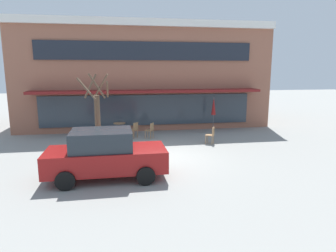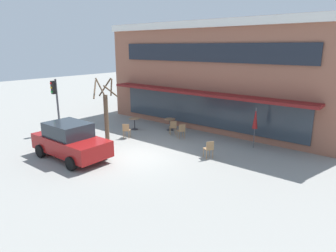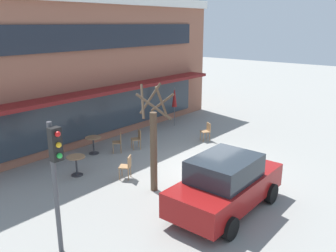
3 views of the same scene
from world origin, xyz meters
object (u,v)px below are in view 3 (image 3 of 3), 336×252
(cafe_table_near_wall, at_px, (93,142))
(cafe_chair_3, at_px, (118,141))
(parked_sedan, at_px, (226,184))
(street_tree, at_px, (154,143))
(cafe_chair_2, at_px, (127,165))
(traffic_light_pole, at_px, (56,168))
(cafe_chair_1, at_px, (207,130))
(cafe_table_streetside, at_px, (76,163))
(cafe_chair_0, at_px, (137,138))
(patio_umbrella_green_folded, at_px, (174,97))

(cafe_table_near_wall, relative_size, cafe_chair_3, 0.85)
(parked_sedan, bearing_deg, street_tree, 98.50)
(cafe_chair_3, height_order, street_tree, street_tree)
(street_tree, bearing_deg, cafe_chair_3, 64.56)
(cafe_chair_2, relative_size, street_tree, 0.24)
(parked_sedan, height_order, traffic_light_pole, traffic_light_pole)
(cafe_chair_1, distance_m, street_tree, 6.00)
(cafe_chair_2, relative_size, traffic_light_pole, 0.26)
(cafe_chair_1, bearing_deg, cafe_chair_2, -177.63)
(parked_sedan, distance_m, street_tree, 2.74)
(street_tree, bearing_deg, cafe_table_streetside, 107.28)
(cafe_table_streetside, bearing_deg, cafe_chair_0, 5.25)
(cafe_chair_0, bearing_deg, patio_umbrella_green_folded, 15.04)
(cafe_chair_1, bearing_deg, parked_sedan, -141.32)
(patio_umbrella_green_folded, bearing_deg, cafe_chair_0, -164.96)
(cafe_table_streetside, relative_size, cafe_chair_1, 0.85)
(patio_umbrella_green_folded, height_order, traffic_light_pole, traffic_light_pole)
(street_tree, bearing_deg, cafe_chair_2, 87.59)
(patio_umbrella_green_folded, distance_m, cafe_chair_3, 5.10)
(patio_umbrella_green_folded, distance_m, cafe_chair_2, 7.40)
(cafe_table_near_wall, xyz_separation_m, traffic_light_pole, (-5.00, -5.01, 1.78))
(cafe_chair_1, height_order, traffic_light_pole, traffic_light_pole)
(cafe_chair_1, bearing_deg, cafe_table_streetside, 167.71)
(street_tree, bearing_deg, cafe_chair_1, 16.15)
(cafe_chair_0, relative_size, parked_sedan, 0.21)
(cafe_chair_3, relative_size, traffic_light_pole, 0.26)
(cafe_chair_0, xyz_separation_m, cafe_chair_2, (-2.59, -2.00, 0.00))
(patio_umbrella_green_folded, bearing_deg, traffic_light_pole, -154.76)
(cafe_table_streetside, xyz_separation_m, cafe_chair_0, (3.60, 0.33, 0.01))
(cafe_chair_3, bearing_deg, street_tree, -115.44)
(street_tree, bearing_deg, cafe_chair_0, 52.15)
(cafe_table_near_wall, xyz_separation_m, cafe_chair_1, (4.71, -2.80, 0.01))
(cafe_table_streetside, bearing_deg, patio_umbrella_green_folded, 10.50)
(patio_umbrella_green_folded, relative_size, street_tree, 0.59)
(cafe_table_streetside, distance_m, street_tree, 3.44)
(cafe_chair_2, bearing_deg, traffic_light_pole, -154.34)
(patio_umbrella_green_folded, distance_m, street_tree, 8.06)
(parked_sedan, relative_size, traffic_light_pole, 1.24)
(cafe_chair_2, xyz_separation_m, traffic_light_pole, (-4.12, -1.98, 1.77))
(cafe_chair_0, bearing_deg, street_tree, -127.85)
(cafe_chair_1, bearing_deg, cafe_chair_0, 149.48)
(parked_sedan, distance_m, traffic_light_pole, 5.08)
(parked_sedan, bearing_deg, cafe_table_near_wall, 85.44)
(cafe_chair_3, height_order, parked_sedan, parked_sedan)
(cafe_table_streetside, distance_m, cafe_chair_0, 3.62)
(cafe_table_streetside, height_order, traffic_light_pole, traffic_light_pole)
(cafe_table_streetside, relative_size, traffic_light_pole, 0.22)
(parked_sedan, height_order, street_tree, street_tree)
(cafe_table_near_wall, height_order, cafe_chair_3, cafe_chair_3)
(cafe_table_near_wall, xyz_separation_m, cafe_chair_0, (1.70, -1.03, 0.01))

